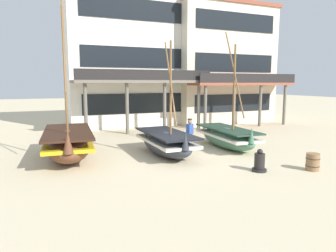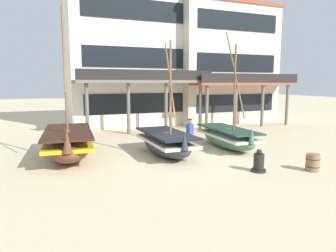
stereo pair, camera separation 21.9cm
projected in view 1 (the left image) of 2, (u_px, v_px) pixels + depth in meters
The scene contains 9 objects.
ground_plane at pixel (176, 158), 14.37m from camera, with size 120.00×120.00×0.00m, color beige.
fishing_boat_near_left at pixel (227, 137), 16.57m from camera, with size 1.87×4.71×6.18m.
fishing_boat_centre_large at pixel (68, 143), 14.25m from camera, with size 2.50×5.45×7.29m.
fishing_boat_far_right at pixel (166, 142), 14.91m from camera, with size 1.80×4.49×5.41m.
fisherman_by_hull at pixel (190, 135), 15.80m from camera, with size 0.42×0.36×1.68m.
capstan_winch at pixel (259, 162), 12.23m from camera, with size 0.59×0.59×0.92m.
wooden_barrel at pixel (313, 162), 12.35m from camera, with size 0.56×0.56×0.70m.
harbor_building_main at pixel (126, 60), 25.52m from camera, with size 10.07×8.31×10.76m.
harbor_building_annex at pixel (215, 65), 28.21m from camera, with size 9.25×8.58×10.22m.
Camera 1 is at (-5.82, -12.76, 3.53)m, focal length 32.75 mm.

